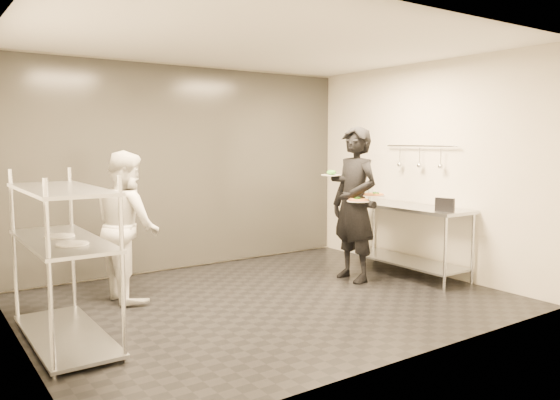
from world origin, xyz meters
TOP-DOWN VIEW (x-y plane):
  - room_shell at (0.00, 1.18)m, footprint 5.00×4.00m
  - pass_rack at (-2.15, -0.00)m, footprint 0.60×1.60m
  - prep_counter at (2.18, 0.00)m, footprint 0.60×1.80m
  - utensil_rail at (2.43, -0.00)m, footprint 0.07×1.20m
  - waiter at (1.40, 0.15)m, footprint 0.47×0.71m
  - chef at (-1.24, 0.96)m, footprint 0.64×0.81m
  - pizza_plate_near at (1.31, -0.03)m, footprint 0.29×0.29m
  - pizza_plate_far at (1.55, -0.03)m, footprint 0.30×0.30m
  - salad_plate at (1.29, 0.47)m, footprint 0.26×0.26m
  - pos_monitor at (2.06, -0.72)m, footprint 0.11×0.23m
  - bottle_green at (2.04, 0.63)m, footprint 0.07×0.07m
  - bottle_clear at (2.18, 0.67)m, footprint 0.06×0.06m
  - bottle_dark at (2.21, 0.80)m, footprint 0.06×0.06m

SIDE VIEW (x-z plane):
  - prep_counter at x=2.18m, z-range 0.17..1.09m
  - pass_rack at x=-2.15m, z-range 0.02..1.52m
  - chef at x=-1.24m, z-range 0.00..1.66m
  - waiter at x=1.40m, z-range 0.00..1.94m
  - pos_monitor at x=2.06m, z-range 0.92..1.09m
  - bottle_clear at x=2.18m, z-range 0.92..1.13m
  - bottle_dark at x=2.21m, z-range 0.92..1.13m
  - pizza_plate_near at x=1.31m, z-range 1.02..1.07m
  - bottle_green at x=2.04m, z-range 0.92..1.18m
  - pizza_plate_far at x=1.55m, z-range 1.07..1.13m
  - salad_plate at x=1.29m, z-range 1.31..1.38m
  - room_shell at x=0.00m, z-range 0.00..2.80m
  - utensil_rail at x=2.43m, z-range 1.39..1.70m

